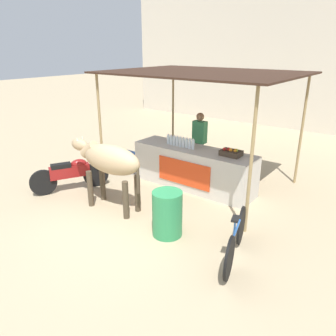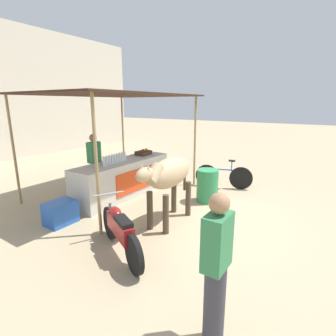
{
  "view_description": "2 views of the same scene",
  "coord_description": "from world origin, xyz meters",
  "px_view_note": "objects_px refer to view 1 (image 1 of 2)",
  "views": [
    {
      "loc": [
        3.94,
        -3.97,
        3.19
      ],
      "look_at": [
        0.39,
        0.69,
        1.01
      ],
      "focal_mm": 35.0,
      "sensor_mm": 36.0,
      "label": 1
    },
    {
      "loc": [
        -5.0,
        -2.54,
        2.44
      ],
      "look_at": [
        0.48,
        1.09,
        0.81
      ],
      "focal_mm": 28.0,
      "sensor_mm": 36.0,
      "label": 2
    }
  ],
  "objects_px": {
    "water_barrel": "(167,214)",
    "cooler_box": "(129,162)",
    "stall_counter": "(193,168)",
    "bicycle_leaning": "(236,239)",
    "motorcycle_parked": "(71,173)",
    "fruit_crate": "(231,153)",
    "vendor_behind_counter": "(199,144)",
    "cow": "(109,161)"
  },
  "relations": [
    {
      "from": "stall_counter",
      "to": "fruit_crate",
      "type": "bearing_deg",
      "value": 2.98
    },
    {
      "from": "cooler_box",
      "to": "water_barrel",
      "type": "relative_size",
      "value": 0.72
    },
    {
      "from": "bicycle_leaning",
      "to": "water_barrel",
      "type": "bearing_deg",
      "value": -176.5
    },
    {
      "from": "cow",
      "to": "motorcycle_parked",
      "type": "distance_m",
      "value": 1.52
    },
    {
      "from": "water_barrel",
      "to": "cow",
      "type": "bearing_deg",
      "value": 174.87
    },
    {
      "from": "stall_counter",
      "to": "water_barrel",
      "type": "height_order",
      "value": "stall_counter"
    },
    {
      "from": "cooler_box",
      "to": "vendor_behind_counter",
      "type": "bearing_deg",
      "value": 26.44
    },
    {
      "from": "vendor_behind_counter",
      "to": "cow",
      "type": "relative_size",
      "value": 0.9
    },
    {
      "from": "stall_counter",
      "to": "motorcycle_parked",
      "type": "distance_m",
      "value": 2.87
    },
    {
      "from": "fruit_crate",
      "to": "water_barrel",
      "type": "bearing_deg",
      "value": -93.14
    },
    {
      "from": "stall_counter",
      "to": "bicycle_leaning",
      "type": "height_order",
      "value": "stall_counter"
    },
    {
      "from": "cooler_box",
      "to": "motorcycle_parked",
      "type": "relative_size",
      "value": 0.37
    },
    {
      "from": "water_barrel",
      "to": "bicycle_leaning",
      "type": "bearing_deg",
      "value": 3.5
    },
    {
      "from": "water_barrel",
      "to": "cooler_box",
      "type": "bearing_deg",
      "value": 145.06
    },
    {
      "from": "bicycle_leaning",
      "to": "fruit_crate",
      "type": "bearing_deg",
      "value": 119.87
    },
    {
      "from": "water_barrel",
      "to": "motorcycle_parked",
      "type": "bearing_deg",
      "value": 176.45
    },
    {
      "from": "cooler_box",
      "to": "water_barrel",
      "type": "distance_m",
      "value": 3.47
    },
    {
      "from": "fruit_crate",
      "to": "cooler_box",
      "type": "xyz_separation_m",
      "value": [
        -2.96,
        -0.15,
        -0.79
      ]
    },
    {
      "from": "fruit_crate",
      "to": "vendor_behind_counter",
      "type": "bearing_deg",
      "value": 150.55
    },
    {
      "from": "water_barrel",
      "to": "cow",
      "type": "xyz_separation_m",
      "value": [
        -1.58,
        0.14,
        0.62
      ]
    },
    {
      "from": "motorcycle_parked",
      "to": "bicycle_leaning",
      "type": "height_order",
      "value": "motorcycle_parked"
    },
    {
      "from": "vendor_behind_counter",
      "to": "cow",
      "type": "bearing_deg",
      "value": -99.37
    },
    {
      "from": "stall_counter",
      "to": "motorcycle_parked",
      "type": "relative_size",
      "value": 1.84
    },
    {
      "from": "vendor_behind_counter",
      "to": "bicycle_leaning",
      "type": "bearing_deg",
      "value": -48.64
    },
    {
      "from": "vendor_behind_counter",
      "to": "cow",
      "type": "height_order",
      "value": "vendor_behind_counter"
    },
    {
      "from": "fruit_crate",
      "to": "motorcycle_parked",
      "type": "relative_size",
      "value": 0.27
    },
    {
      "from": "fruit_crate",
      "to": "water_barrel",
      "type": "relative_size",
      "value": 0.53
    },
    {
      "from": "fruit_crate",
      "to": "cooler_box",
      "type": "bearing_deg",
      "value": -177.18
    },
    {
      "from": "vendor_behind_counter",
      "to": "cow",
      "type": "xyz_separation_m",
      "value": [
        -0.44,
        -2.69,
        0.18
      ]
    },
    {
      "from": "vendor_behind_counter",
      "to": "bicycle_leaning",
      "type": "xyz_separation_m",
      "value": [
        2.43,
        -2.76,
        -0.5
      ]
    },
    {
      "from": "vendor_behind_counter",
      "to": "motorcycle_parked",
      "type": "bearing_deg",
      "value": -124.71
    },
    {
      "from": "cooler_box",
      "to": "cow",
      "type": "xyz_separation_m",
      "value": [
        1.26,
        -1.84,
        0.79
      ]
    },
    {
      "from": "cooler_box",
      "to": "motorcycle_parked",
      "type": "xyz_separation_m",
      "value": [
        -0.13,
        -1.8,
        0.19
      ]
    },
    {
      "from": "cooler_box",
      "to": "bicycle_leaning",
      "type": "bearing_deg",
      "value": -24.74
    },
    {
      "from": "stall_counter",
      "to": "cow",
      "type": "bearing_deg",
      "value": -111.4
    },
    {
      "from": "cooler_box",
      "to": "cow",
      "type": "relative_size",
      "value": 0.33
    },
    {
      "from": "stall_counter",
      "to": "bicycle_leaning",
      "type": "bearing_deg",
      "value": -43.51
    },
    {
      "from": "water_barrel",
      "to": "motorcycle_parked",
      "type": "distance_m",
      "value": 2.97
    },
    {
      "from": "stall_counter",
      "to": "bicycle_leaning",
      "type": "xyz_separation_m",
      "value": [
        2.11,
        -2.0,
        -0.13
      ]
    },
    {
      "from": "stall_counter",
      "to": "cooler_box",
      "type": "height_order",
      "value": "stall_counter"
    },
    {
      "from": "water_barrel",
      "to": "bicycle_leaning",
      "type": "distance_m",
      "value": 1.3
    },
    {
      "from": "cow",
      "to": "vendor_behind_counter",
      "type": "bearing_deg",
      "value": 80.63
    }
  ]
}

